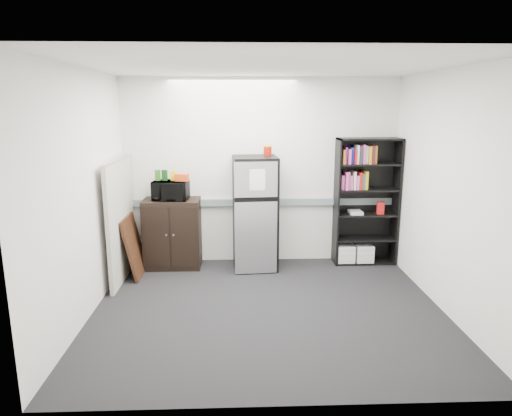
# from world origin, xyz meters

# --- Properties ---
(floor) EXTENTS (4.00, 4.00, 0.00)m
(floor) POSITION_xyz_m (0.00, 0.00, 0.00)
(floor) COLOR black
(floor) RESTS_ON ground
(wall_back) EXTENTS (4.00, 0.02, 2.70)m
(wall_back) POSITION_xyz_m (0.00, 1.75, 1.35)
(wall_back) COLOR white
(wall_back) RESTS_ON floor
(wall_right) EXTENTS (0.02, 3.50, 2.70)m
(wall_right) POSITION_xyz_m (2.00, 0.00, 1.35)
(wall_right) COLOR white
(wall_right) RESTS_ON floor
(wall_left) EXTENTS (0.02, 3.50, 2.70)m
(wall_left) POSITION_xyz_m (-2.00, 0.00, 1.35)
(wall_left) COLOR white
(wall_left) RESTS_ON floor
(ceiling) EXTENTS (4.00, 3.50, 0.02)m
(ceiling) POSITION_xyz_m (0.00, 0.00, 2.70)
(ceiling) COLOR white
(ceiling) RESTS_ON wall_back
(electrical_raceway) EXTENTS (3.92, 0.05, 0.10)m
(electrical_raceway) POSITION_xyz_m (0.00, 1.72, 0.90)
(electrical_raceway) COLOR gray
(electrical_raceway) RESTS_ON wall_back
(wall_note) EXTENTS (0.14, 0.00, 0.10)m
(wall_note) POSITION_xyz_m (-0.35, 1.74, 1.55)
(wall_note) COLOR white
(wall_note) RESTS_ON wall_back
(bookshelf) EXTENTS (0.90, 0.34, 1.85)m
(bookshelf) POSITION_xyz_m (1.51, 1.57, 0.97)
(bookshelf) COLOR black
(bookshelf) RESTS_ON floor
(cubicle_partition) EXTENTS (0.06, 1.30, 1.62)m
(cubicle_partition) POSITION_xyz_m (-1.90, 1.08, 0.81)
(cubicle_partition) COLOR #A7A394
(cubicle_partition) RESTS_ON floor
(cabinet) EXTENTS (0.80, 0.53, 1.00)m
(cabinet) POSITION_xyz_m (-1.29, 1.50, 0.50)
(cabinet) COLOR black
(cabinet) RESTS_ON floor
(microwave) EXTENTS (0.51, 0.37, 0.27)m
(microwave) POSITION_xyz_m (-1.29, 1.48, 1.13)
(microwave) COLOR black
(microwave) RESTS_ON cabinet
(snack_box_a) EXTENTS (0.08, 0.07, 0.15)m
(snack_box_a) POSITION_xyz_m (-1.46, 1.52, 1.34)
(snack_box_a) COLOR #255919
(snack_box_a) RESTS_ON microwave
(snack_box_b) EXTENTS (0.08, 0.06, 0.15)m
(snack_box_b) POSITION_xyz_m (-1.37, 1.52, 1.34)
(snack_box_b) COLOR #0D390D
(snack_box_b) RESTS_ON microwave
(snack_box_c) EXTENTS (0.07, 0.06, 0.14)m
(snack_box_c) POSITION_xyz_m (-1.25, 1.52, 1.34)
(snack_box_c) COLOR yellow
(snack_box_c) RESTS_ON microwave
(snack_bag) EXTENTS (0.20, 0.14, 0.10)m
(snack_bag) POSITION_xyz_m (-1.12, 1.47, 1.32)
(snack_bag) COLOR #DB4315
(snack_bag) RESTS_ON microwave
(refrigerator) EXTENTS (0.65, 0.67, 1.61)m
(refrigerator) POSITION_xyz_m (-0.10, 1.42, 0.80)
(refrigerator) COLOR black
(refrigerator) RESTS_ON floor
(coffee_can) EXTENTS (0.12, 0.12, 0.16)m
(coffee_can) POSITION_xyz_m (0.08, 1.55, 1.69)
(coffee_can) COLOR #9B1107
(coffee_can) RESTS_ON refrigerator
(framed_poster) EXTENTS (0.21, 0.65, 0.83)m
(framed_poster) POSITION_xyz_m (-1.77, 1.16, 0.42)
(framed_poster) COLOR black
(framed_poster) RESTS_ON floor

